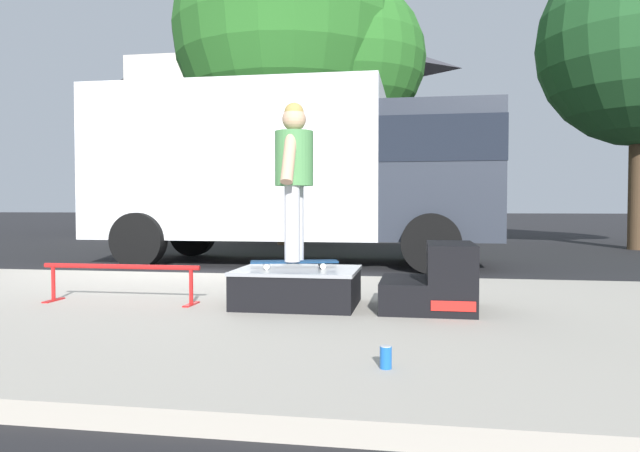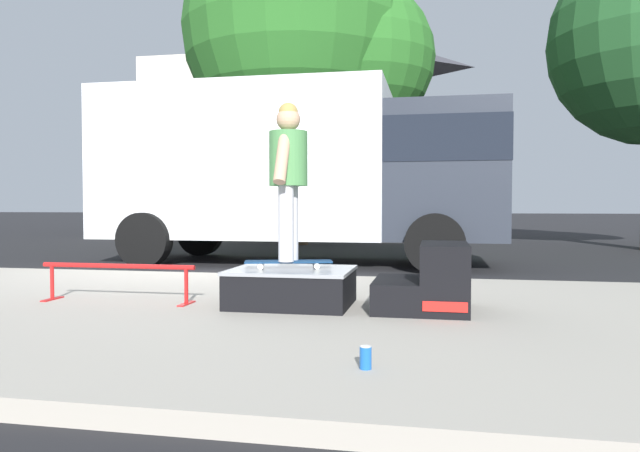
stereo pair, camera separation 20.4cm
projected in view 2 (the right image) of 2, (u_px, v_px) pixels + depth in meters
The scene contains 11 objects.
ground_plane at pixel (188, 276), 8.43m from camera, with size 140.00×140.00×0.00m, color black.
sidewalk_slab at pixel (55, 308), 5.48m from camera, with size 50.00×5.00×0.12m, color #A8A093.
skate_box at pixel (292, 286), 5.26m from camera, with size 1.07×0.86×0.33m.
kicker_ramp at pixel (430, 282), 5.03m from camera, with size 0.79×0.84×0.57m.
grind_rail at pixel (117, 273), 5.45m from camera, with size 1.52×0.28×0.36m.
skateboard at pixel (289, 262), 5.28m from camera, with size 0.81×0.40×0.07m.
skater_kid at pixel (288, 168), 5.25m from camera, with size 0.34×0.73×1.41m.
soda_can at pixel (366, 358), 3.22m from camera, with size 0.07×0.07×0.13m.
box_truck at pixel (301, 166), 10.30m from camera, with size 6.91×2.63×3.05m.
street_tree_main at pixel (310, 39), 15.00m from camera, with size 6.42×5.83×8.36m.
house_behind at pixel (293, 121), 22.44m from camera, with size 9.54×8.22×8.40m.
Camera 2 is at (3.48, -7.87, 1.02)m, focal length 33.00 mm.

